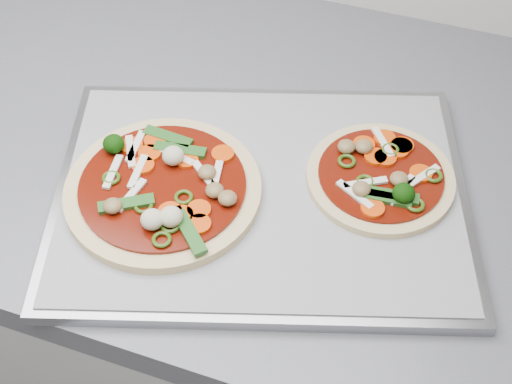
% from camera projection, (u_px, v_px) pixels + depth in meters
% --- Properties ---
extents(baking_tray, '(0.52, 0.45, 0.01)m').
position_uv_depth(baking_tray, '(261.00, 194.00, 0.78)').
color(baking_tray, gray).
rests_on(baking_tray, countertop).
extents(parchment, '(0.50, 0.42, 0.00)m').
position_uv_depth(parchment, '(261.00, 189.00, 0.77)').
color(parchment, '#9E9EA4').
rests_on(parchment, baking_tray).
extents(pizza_left, '(0.23, 0.23, 0.04)m').
position_uv_depth(pizza_left, '(163.00, 188.00, 0.76)').
color(pizza_left, beige).
rests_on(pizza_left, parchment).
extents(pizza_right, '(0.21, 0.21, 0.03)m').
position_uv_depth(pizza_right, '(381.00, 176.00, 0.77)').
color(pizza_right, beige).
rests_on(pizza_right, parchment).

